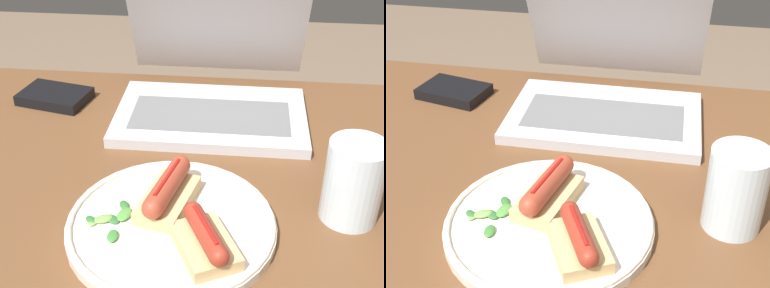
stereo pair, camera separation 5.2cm
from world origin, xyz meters
TOP-DOWN VIEW (x-y plane):
  - desk at (0.00, 0.00)m, footprint 1.36×0.87m
  - laptop at (-0.10, 0.30)m, footprint 0.32×0.29m
  - plate at (-0.13, -0.02)m, footprint 0.27×0.27m
  - sausage_toast_left at (-0.14, 0.01)m, footprint 0.08×0.12m
  - sausage_toast_middle at (-0.09, -0.07)m, footprint 0.09×0.11m
  - salad_pile at (-0.21, -0.03)m, footprint 0.06×0.08m
  - drinking_glass at (0.10, 0.03)m, footprint 0.08×0.08m
  - external_drive at (-0.39, 0.31)m, footprint 0.14×0.11m

SIDE VIEW (x-z plane):
  - desk at x=0.00m, z-range 0.31..1.08m
  - external_drive at x=-0.39m, z-range 0.77..0.79m
  - plate at x=-0.13m, z-range 0.77..0.79m
  - salad_pile at x=-0.21m, z-range 0.79..0.79m
  - sausage_toast_middle at x=-0.09m, z-range 0.78..0.83m
  - sausage_toast_left at x=-0.14m, z-range 0.78..0.83m
  - laptop at x=-0.10m, z-range 0.71..0.91m
  - drinking_glass at x=0.10m, z-range 0.77..0.88m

